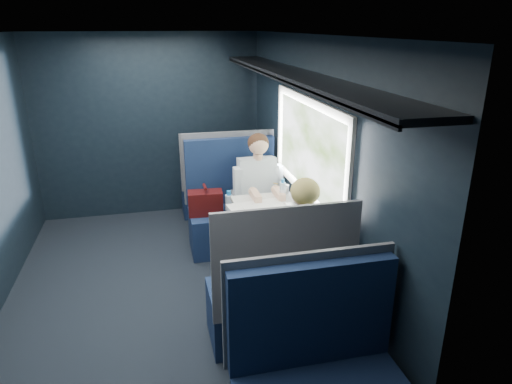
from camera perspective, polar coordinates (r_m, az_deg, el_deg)
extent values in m
cube|color=black|center=(4.46, -11.62, -12.53)|extent=(2.80, 4.20, 0.01)
cube|color=black|center=(4.21, 7.32, 3.14)|extent=(0.10, 4.20, 2.30)
cube|color=black|center=(6.04, -13.20, 8.00)|extent=(2.80, 0.10, 2.30)
cube|color=black|center=(2.03, -11.50, -17.41)|extent=(2.80, 0.10, 2.30)
cube|color=silver|center=(3.77, -14.27, 19.26)|extent=(2.80, 4.20, 0.10)
cube|color=beige|center=(4.05, 6.72, 11.15)|extent=(0.03, 1.84, 0.07)
cube|color=beige|center=(4.27, 6.26, -0.19)|extent=(0.03, 1.84, 0.07)
cube|color=beige|center=(3.36, 11.47, 1.48)|extent=(0.03, 0.07, 0.78)
cube|color=beige|center=(4.96, 3.08, 7.91)|extent=(0.03, 0.07, 0.78)
cube|color=black|center=(3.97, 4.64, 14.45)|extent=(0.36, 4.10, 0.04)
cube|color=black|center=(3.93, 2.20, 14.14)|extent=(0.02, 4.10, 0.03)
cube|color=red|center=(4.04, 6.86, 13.18)|extent=(0.01, 0.10, 0.12)
cylinder|color=#54565E|center=(4.36, -0.26, -7.44)|extent=(0.08, 0.08, 0.70)
cube|color=silver|center=(4.24, 2.11, -2.74)|extent=(0.62, 1.00, 0.04)
cube|color=#0C1835|center=(5.10, -2.56, -4.74)|extent=(1.00, 0.50, 0.45)
cube|color=#0C1835|center=(5.16, -3.28, 2.69)|extent=(1.00, 0.10, 0.75)
cube|color=#54565E|center=(5.20, -3.40, 3.13)|extent=(1.04, 0.03, 0.82)
cube|color=#54565E|center=(4.92, -2.51, -1.55)|extent=(0.06, 0.40, 0.20)
cube|color=#410D0E|center=(4.91, -6.34, -1.37)|extent=(0.38, 0.22, 0.26)
cylinder|color=#410D0E|center=(4.85, -6.42, 0.64)|extent=(0.04, 0.15, 0.03)
cylinder|color=silver|center=(4.88, -3.38, -1.63)|extent=(0.08, 0.08, 0.22)
cylinder|color=#1C7ED5|center=(4.83, -3.42, -0.12)|extent=(0.05, 0.05, 0.05)
cube|color=#0C1835|center=(3.77, 2.03, -14.53)|extent=(1.00, 0.50, 0.45)
cube|color=#0C1835|center=(3.21, 3.57, -8.68)|extent=(1.00, 0.10, 0.75)
cube|color=#54565E|center=(3.15, 3.87, -8.75)|extent=(1.04, 0.03, 0.82)
cube|color=#54565E|center=(3.64, 1.88, -9.89)|extent=(0.06, 0.40, 0.20)
cube|color=#0C1835|center=(6.10, -4.49, -0.48)|extent=(1.00, 0.40, 0.45)
cube|color=#0C1835|center=(5.70, -4.26, 3.91)|extent=(1.00, 0.10, 0.66)
cube|color=#54565E|center=(5.64, -4.18, 3.95)|extent=(1.04, 0.03, 0.72)
cube|color=#0C1835|center=(2.79, 6.94, -14.88)|extent=(1.00, 0.10, 0.66)
cube|color=#54565E|center=(2.82, 6.57, -13.93)|extent=(1.04, 0.03, 0.72)
cube|color=black|center=(4.90, 0.57, -1.91)|extent=(0.36, 0.44, 0.16)
cube|color=black|center=(4.85, 1.12, -6.12)|extent=(0.32, 0.12, 0.45)
cube|color=silver|center=(4.96, 0.14, 1.45)|extent=(0.40, 0.29, 0.53)
cylinder|color=#D8A88C|center=(4.84, 0.25, 4.45)|extent=(0.10, 0.10, 0.06)
sphere|color=#D8A88C|center=(4.78, 0.31, 5.94)|extent=(0.21, 0.21, 0.21)
sphere|color=#382114|center=(4.79, 0.27, 6.15)|extent=(0.22, 0.22, 0.22)
cube|color=silver|center=(4.88, -2.27, 1.11)|extent=(0.09, 0.12, 0.34)
cube|color=silver|center=(4.97, 2.72, 1.49)|extent=(0.09, 0.12, 0.34)
cube|color=black|center=(3.79, 5.22, -9.02)|extent=(0.36, 0.44, 0.16)
cube|color=black|center=(4.11, 4.20, -11.41)|extent=(0.32, 0.12, 0.45)
cube|color=black|center=(3.54, 6.16, -6.70)|extent=(0.40, 0.29, 0.53)
cylinder|color=#D8A88C|center=(3.46, 6.12, -2.27)|extent=(0.10, 0.10, 0.06)
sphere|color=#D8A88C|center=(3.42, 6.09, -0.06)|extent=(0.21, 0.21, 0.21)
sphere|color=tan|center=(3.41, 6.18, 0.09)|extent=(0.22, 0.22, 0.22)
cube|color=black|center=(3.51, 2.53, -6.82)|extent=(0.09, 0.12, 0.34)
cube|color=black|center=(3.64, 9.24, -6.02)|extent=(0.09, 0.12, 0.34)
cube|color=tan|center=(3.43, 6.56, -5.36)|extent=(0.26, 0.07, 0.36)
cube|color=white|center=(4.15, 1.21, -2.94)|extent=(0.62, 0.82, 0.01)
cube|color=silver|center=(4.30, 5.58, -2.10)|extent=(0.24, 0.32, 0.01)
cube|color=silver|center=(4.30, 7.08, -0.45)|extent=(0.01, 0.32, 0.22)
cube|color=black|center=(4.29, 7.00, -0.45)|extent=(0.01, 0.28, 0.18)
cylinder|color=silver|center=(4.53, 3.35, 0.16)|extent=(0.06, 0.06, 0.17)
cylinder|color=#1C7ED5|center=(4.49, 3.37, 1.40)|extent=(0.03, 0.03, 0.04)
cylinder|color=white|center=(4.68, 3.70, 0.34)|extent=(0.07, 0.07, 0.09)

